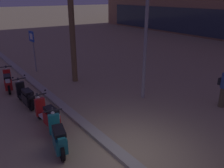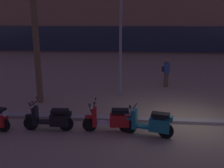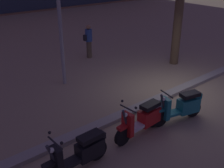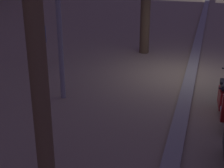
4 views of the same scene
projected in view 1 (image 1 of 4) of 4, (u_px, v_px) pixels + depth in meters
ground_plane at (128, 157)px, 6.60m from camera, size 200.00×200.00×0.00m
curb_strip at (124, 158)px, 6.49m from camera, size 60.00×0.36×0.12m
scooter_red_second_in_line at (8, 82)px, 11.07m from camera, size 1.82×0.69×1.04m
scooter_black_mid_front at (26, 96)px, 9.50m from camera, size 1.80×0.56×1.17m
scooter_red_tail_end at (48, 116)px, 7.95m from camera, size 1.80×0.56×1.17m
scooter_teal_far_back at (58, 136)px, 6.76m from camera, size 1.75×0.71×1.04m
crossing_sign at (33, 47)px, 13.53m from camera, size 0.60×0.15×2.40m
pedestrian_window_shopping at (224, 87)px, 9.31m from camera, size 0.45×0.34×1.65m
street_lamp at (147, 7)px, 9.11m from camera, size 0.36×0.36×6.26m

